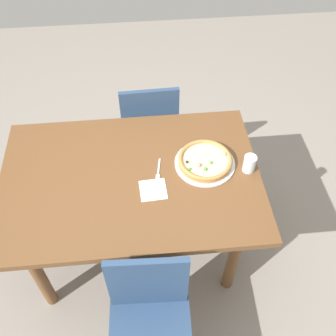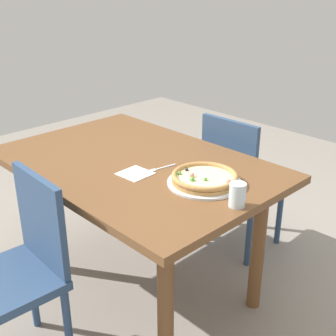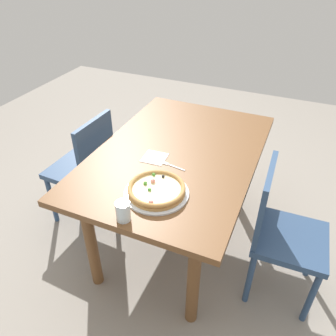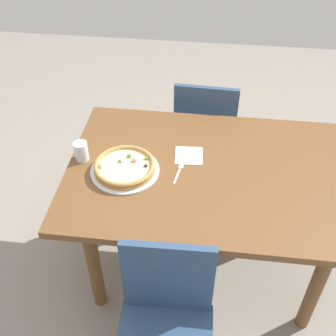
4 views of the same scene
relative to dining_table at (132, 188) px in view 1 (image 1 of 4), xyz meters
name	(u,v)px [view 1 (image 1 of 4)]	position (x,y,z in m)	size (l,w,h in m)	color
ground_plane	(138,246)	(0.00, 0.00, -0.66)	(6.00, 6.00, 0.00)	gray
dining_table	(132,188)	(0.00, 0.00, 0.00)	(1.42, 0.96, 0.76)	brown
chair_near	(149,125)	(-0.14, -0.69, -0.17)	(0.41, 0.41, 0.88)	navy
chair_far	(150,322)	(-0.05, 0.69, -0.17)	(0.42, 0.42, 0.88)	navy
plate	(205,163)	(-0.42, -0.05, 0.10)	(0.34, 0.34, 0.01)	silver
pizza	(205,160)	(-0.42, -0.05, 0.13)	(0.30, 0.30, 0.04)	#B78447
fork	(158,172)	(-0.15, -0.02, 0.10)	(0.04, 0.17, 0.00)	silver
drinking_glass	(249,164)	(-0.65, 0.01, 0.15)	(0.07, 0.07, 0.10)	silver
napkin	(153,190)	(-0.12, 0.10, 0.10)	(0.14, 0.14, 0.00)	white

